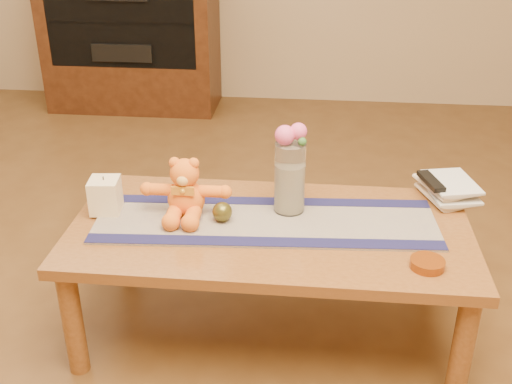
# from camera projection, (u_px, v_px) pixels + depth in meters

# --- Properties ---
(floor) EXTENTS (5.50, 5.50, 0.00)m
(floor) POSITION_uv_depth(u_px,v_px,m) (269.00, 327.00, 2.39)
(floor) COLOR #4F3116
(floor) RESTS_ON ground
(coffee_table_top) EXTENTS (1.40, 0.70, 0.04)m
(coffee_table_top) POSITION_uv_depth(u_px,v_px,m) (270.00, 231.00, 2.20)
(coffee_table_top) COLOR brown
(coffee_table_top) RESTS_ON floor
(table_leg_fl) EXTENTS (0.07, 0.07, 0.41)m
(table_leg_fl) POSITION_uv_depth(u_px,v_px,m) (73.00, 322.00, 2.10)
(table_leg_fl) COLOR brown
(table_leg_fl) RESTS_ON floor
(table_leg_fr) EXTENTS (0.07, 0.07, 0.41)m
(table_leg_fr) POSITION_uv_depth(u_px,v_px,m) (463.00, 348.00, 1.98)
(table_leg_fr) COLOR brown
(table_leg_fr) RESTS_ON floor
(table_leg_bl) EXTENTS (0.07, 0.07, 0.41)m
(table_leg_bl) POSITION_uv_depth(u_px,v_px,m) (123.00, 234.00, 2.61)
(table_leg_bl) COLOR brown
(table_leg_bl) RESTS_ON floor
(table_leg_br) EXTENTS (0.07, 0.07, 0.41)m
(table_leg_br) POSITION_uv_depth(u_px,v_px,m) (435.00, 251.00, 2.50)
(table_leg_br) COLOR brown
(table_leg_br) RESTS_ON floor
(persian_runner) EXTENTS (1.22, 0.42, 0.01)m
(persian_runner) POSITION_uv_depth(u_px,v_px,m) (266.00, 221.00, 2.21)
(persian_runner) COLOR #231B4D
(persian_runner) RESTS_ON coffee_table_top
(runner_border_near) EXTENTS (1.20, 0.14, 0.00)m
(runner_border_near) POSITION_uv_depth(u_px,v_px,m) (265.00, 242.00, 2.07)
(runner_border_near) COLOR #171643
(runner_border_near) RESTS_ON persian_runner
(runner_border_far) EXTENTS (1.20, 0.14, 0.00)m
(runner_border_far) POSITION_uv_depth(u_px,v_px,m) (267.00, 201.00, 2.33)
(runner_border_far) COLOR #171643
(runner_border_far) RESTS_ON persian_runner
(teddy_bear) EXTENTS (0.31, 0.25, 0.21)m
(teddy_bear) POSITION_uv_depth(u_px,v_px,m) (186.00, 187.00, 2.21)
(teddy_bear) COLOR orange
(teddy_bear) RESTS_ON persian_runner
(pillar_candle) EXTENTS (0.11, 0.11, 0.12)m
(pillar_candle) POSITION_uv_depth(u_px,v_px,m) (105.00, 195.00, 2.24)
(pillar_candle) COLOR beige
(pillar_candle) RESTS_ON persian_runner
(candle_wick) EXTENTS (0.00, 0.00, 0.01)m
(candle_wick) POSITION_uv_depth(u_px,v_px,m) (103.00, 178.00, 2.21)
(candle_wick) COLOR black
(candle_wick) RESTS_ON pillar_candle
(glass_vase) EXTENTS (0.11, 0.11, 0.26)m
(glass_vase) POSITION_uv_depth(u_px,v_px,m) (290.00, 178.00, 2.22)
(glass_vase) COLOR silver
(glass_vase) RESTS_ON persian_runner
(potpourri_fill) EXTENTS (0.09, 0.09, 0.18)m
(potpourri_fill) POSITION_uv_depth(u_px,v_px,m) (289.00, 187.00, 2.23)
(potpourri_fill) COLOR beige
(potpourri_fill) RESTS_ON glass_vase
(rose_left) EXTENTS (0.07, 0.07, 0.07)m
(rose_left) POSITION_uv_depth(u_px,v_px,m) (285.00, 135.00, 2.13)
(rose_left) COLOR #E5518C
(rose_left) RESTS_ON glass_vase
(rose_right) EXTENTS (0.06, 0.06, 0.06)m
(rose_right) POSITION_uv_depth(u_px,v_px,m) (298.00, 131.00, 2.14)
(rose_right) COLOR #E5518C
(rose_right) RESTS_ON glass_vase
(blue_flower_back) EXTENTS (0.04, 0.04, 0.04)m
(blue_flower_back) POSITION_uv_depth(u_px,v_px,m) (294.00, 133.00, 2.17)
(blue_flower_back) COLOR #4A50A2
(blue_flower_back) RESTS_ON glass_vase
(blue_flower_side) EXTENTS (0.04, 0.04, 0.04)m
(blue_flower_side) POSITION_uv_depth(u_px,v_px,m) (283.00, 136.00, 2.17)
(blue_flower_side) COLOR #4A50A2
(blue_flower_side) RESTS_ON glass_vase
(leaf_sprig) EXTENTS (0.03, 0.03, 0.03)m
(leaf_sprig) POSITION_uv_depth(u_px,v_px,m) (302.00, 142.00, 2.13)
(leaf_sprig) COLOR #33662D
(leaf_sprig) RESTS_ON glass_vase
(bronze_ball) EXTENTS (0.08, 0.08, 0.07)m
(bronze_ball) POSITION_uv_depth(u_px,v_px,m) (222.00, 212.00, 2.19)
(bronze_ball) COLOR #4D4719
(bronze_ball) RESTS_ON persian_runner
(book_bottom) EXTENTS (0.23, 0.27, 0.02)m
(book_bottom) POSITION_uv_depth(u_px,v_px,m) (427.00, 198.00, 2.35)
(book_bottom) COLOR beige
(book_bottom) RESTS_ON coffee_table_top
(book_lower) EXTENTS (0.20, 0.25, 0.02)m
(book_lower) POSITION_uv_depth(u_px,v_px,m) (430.00, 194.00, 2.34)
(book_lower) COLOR beige
(book_lower) RESTS_ON book_bottom
(book_upper) EXTENTS (0.24, 0.27, 0.02)m
(book_upper) POSITION_uv_depth(u_px,v_px,m) (427.00, 188.00, 2.34)
(book_upper) COLOR beige
(book_upper) RESTS_ON book_lower
(book_top) EXTENTS (0.21, 0.26, 0.02)m
(book_top) POSITION_uv_depth(u_px,v_px,m) (430.00, 184.00, 2.33)
(book_top) COLOR beige
(book_top) RESTS_ON book_upper
(tv_remote) EXTENTS (0.09, 0.17, 0.02)m
(tv_remote) POSITION_uv_depth(u_px,v_px,m) (431.00, 181.00, 2.31)
(tv_remote) COLOR black
(tv_remote) RESTS_ON book_top
(amber_dish) EXTENTS (0.13, 0.13, 0.03)m
(amber_dish) POSITION_uv_depth(u_px,v_px,m) (427.00, 264.00, 1.95)
(amber_dish) COLOR #BF5914
(amber_dish) RESTS_ON coffee_table_top
(media_cabinet) EXTENTS (1.20, 0.50, 1.10)m
(media_cabinet) POSITION_uv_depth(u_px,v_px,m) (131.00, 32.00, 4.45)
(media_cabinet) COLOR black
(media_cabinet) RESTS_ON floor
(cabinet_cavity) EXTENTS (1.02, 0.03, 0.61)m
(cabinet_cavity) POSITION_uv_depth(u_px,v_px,m) (120.00, 23.00, 4.19)
(cabinet_cavity) COLOR black
(cabinet_cavity) RESTS_ON media_cabinet
(cabinet_shelf) EXTENTS (1.02, 0.20, 0.02)m
(cabinet_shelf) POSITION_uv_depth(u_px,v_px,m) (124.00, 20.00, 4.27)
(cabinet_shelf) COLOR black
(cabinet_shelf) RESTS_ON media_cabinet
(stereo_lower) EXTENTS (0.42, 0.28, 0.12)m
(stereo_lower) POSITION_uv_depth(u_px,v_px,m) (127.00, 48.00, 4.38)
(stereo_lower) COLOR black
(stereo_lower) RESTS_ON media_cabinet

